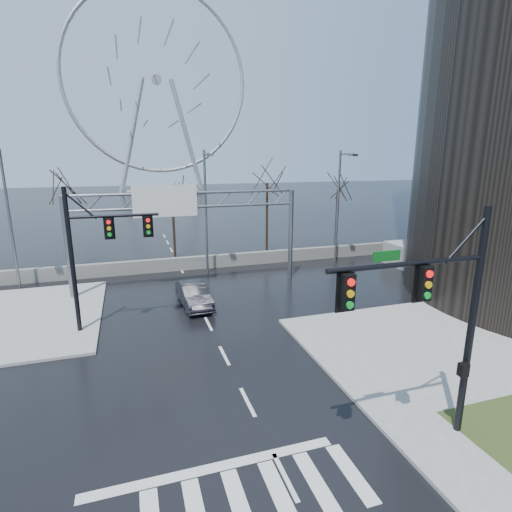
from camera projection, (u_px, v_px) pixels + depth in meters
name	position (u px, v px, depth m)	size (l,w,h in m)	color
ground	(248.00, 402.00, 15.84)	(260.00, 260.00, 0.00)	black
sidewalk_right_ext	(422.00, 344.00, 20.62)	(12.00, 10.00, 0.15)	gray
sidewalk_far	(12.00, 320.00, 23.66)	(10.00, 12.00, 0.15)	gray
barrier_wall	(181.00, 264.00, 34.19)	(52.00, 0.50, 1.10)	slate
signal_mast_near	(441.00, 308.00, 12.45)	(5.52, 0.41, 8.00)	black
signal_mast_far	(94.00, 246.00, 21.22)	(4.72, 0.41, 8.00)	black
sign_gantry	(182.00, 219.00, 28.30)	(16.36, 0.40, 7.60)	slate
streetlight_left	(7.00, 210.00, 27.65)	(0.50, 2.55, 10.00)	slate
streetlight_mid	(206.00, 203.00, 31.79)	(0.50, 2.55, 10.00)	slate
streetlight_right	(340.00, 198.00, 35.34)	(0.50, 2.55, 10.00)	slate
tree_left	(65.00, 200.00, 33.45)	(3.75, 3.75, 7.50)	black
tree_center	(173.00, 204.00, 37.23)	(3.25, 3.25, 6.50)	black
tree_right	(267.00, 191.00, 38.72)	(3.90, 3.90, 7.80)	black
tree_far_right	(337.00, 197.00, 41.74)	(3.40, 3.40, 6.80)	black
ferris_wheel	(157.00, 88.00, 98.81)	(45.00, 6.00, 50.91)	gray
car	(194.00, 295.00, 25.92)	(1.61, 4.62, 1.52)	black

